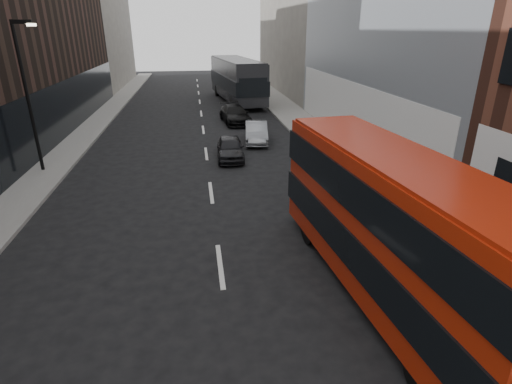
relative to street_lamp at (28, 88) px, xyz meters
name	(u,v)px	position (x,y,z in m)	size (l,w,h in m)	color
sidewalk_right	(308,128)	(15.72, 7.00, -4.11)	(3.00, 80.00, 0.15)	slate
sidewalk_left	(83,136)	(0.22, 7.00, -4.11)	(2.00, 80.00, 0.15)	slate
building_victorian	(300,0)	(19.59, 26.00, 5.48)	(6.50, 24.00, 21.00)	slate
building_left_mid	(33,25)	(-3.28, 12.00, 2.82)	(5.00, 24.00, 14.00)	black
building_left_far	(99,31)	(-3.28, 34.00, 2.32)	(5.00, 20.00, 13.00)	slate
street_lamp	(28,88)	(0.00, 0.00, 0.00)	(1.06, 0.22, 7.00)	black
red_bus	(391,222)	(12.53, -12.03, -1.98)	(3.17, 9.96, 3.97)	#A81F0A
grey_bus	(237,79)	(11.91, 19.53, -2.00)	(4.42, 12.86, 4.07)	black
car_a	(230,148)	(9.54, 0.88, -3.57)	(1.45, 3.61, 1.23)	black
car_b	(256,132)	(11.51, 4.16, -3.53)	(1.37, 3.92, 1.29)	gray
car_c	(235,114)	(10.72, 9.95, -3.52)	(1.86, 4.57, 1.33)	black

